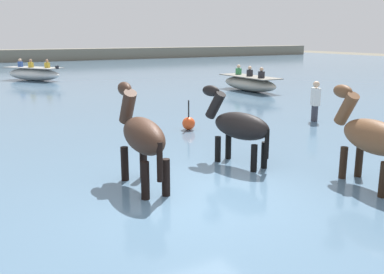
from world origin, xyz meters
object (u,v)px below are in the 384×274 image
(person_onlooker_right, at_px, (315,106))
(horse_trailing_dark_bay, at_px, (142,138))
(boat_near_starboard, at_px, (249,83))
(horse_lead_bay, at_px, (370,139))
(channel_buoy, at_px, (189,123))
(horse_flank_black, at_px, (238,128))
(boat_mid_outer, at_px, (34,74))

(person_onlooker_right, bearing_deg, horse_trailing_dark_bay, -156.98)
(horse_trailing_dark_bay, xyz_separation_m, boat_near_starboard, (9.68, 10.05, -0.52))
(horse_trailing_dark_bay, bearing_deg, horse_lead_bay, -27.83)
(horse_lead_bay, relative_size, channel_buoy, 2.50)
(horse_lead_bay, distance_m, boat_near_starboard, 13.41)
(horse_flank_black, distance_m, boat_near_starboard, 12.26)
(boat_near_starboard, bearing_deg, boat_mid_outer, 128.83)
(person_onlooker_right, bearing_deg, horse_flank_black, -150.76)
(horse_trailing_dark_bay, distance_m, boat_near_starboard, 13.96)
(horse_trailing_dark_bay, bearing_deg, person_onlooker_right, 23.02)
(channel_buoy, bearing_deg, horse_flank_black, -101.70)
(horse_lead_bay, height_order, horse_flank_black, horse_lead_bay)
(horse_lead_bay, distance_m, horse_trailing_dark_bay, 3.96)
(person_onlooker_right, bearing_deg, horse_lead_bay, -125.68)
(horse_flank_black, xyz_separation_m, boat_mid_outer, (-0.70, 19.86, -0.37))
(boat_near_starboard, xyz_separation_m, channel_buoy, (-6.74, -6.33, -0.17))
(boat_mid_outer, bearing_deg, boat_near_starboard, -51.17)
(boat_near_starboard, height_order, person_onlooker_right, person_onlooker_right)
(boat_near_starboard, distance_m, channel_buoy, 9.25)
(horse_flank_black, distance_m, boat_mid_outer, 19.87)
(horse_flank_black, height_order, person_onlooker_right, horse_flank_black)
(boat_mid_outer, bearing_deg, channel_buoy, -85.13)
(person_onlooker_right, relative_size, channel_buoy, 1.95)
(horse_lead_bay, relative_size, horse_trailing_dark_bay, 0.97)
(horse_flank_black, height_order, channel_buoy, horse_flank_black)
(horse_flank_black, xyz_separation_m, channel_buoy, (0.70, 3.41, -0.58))
(channel_buoy, bearing_deg, boat_near_starboard, 43.18)
(horse_flank_black, height_order, boat_mid_outer, horse_flank_black)
(horse_trailing_dark_bay, bearing_deg, boat_mid_outer, 85.64)
(boat_near_starboard, xyz_separation_m, person_onlooker_right, (-2.73, -7.09, 0.12))
(channel_buoy, bearing_deg, horse_lead_bay, -84.20)
(horse_flank_black, relative_size, boat_mid_outer, 0.52)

